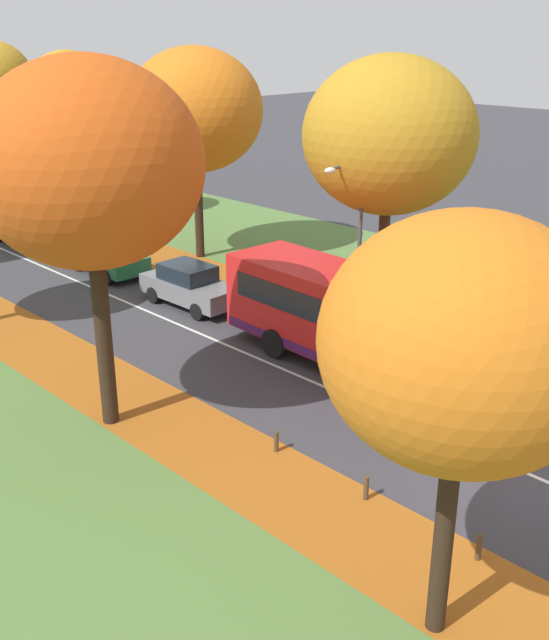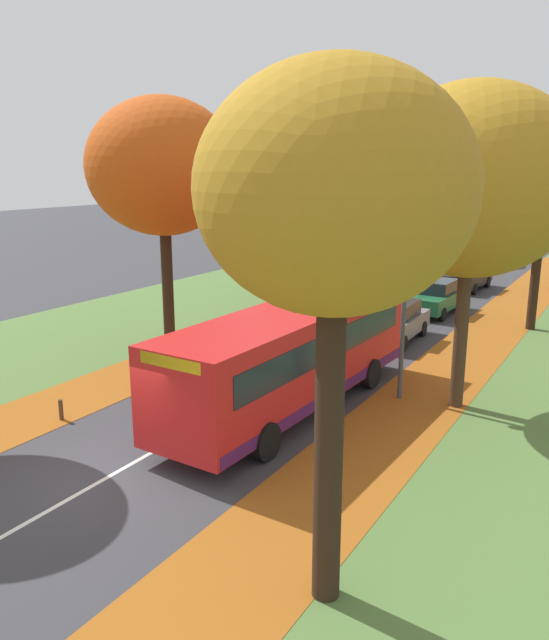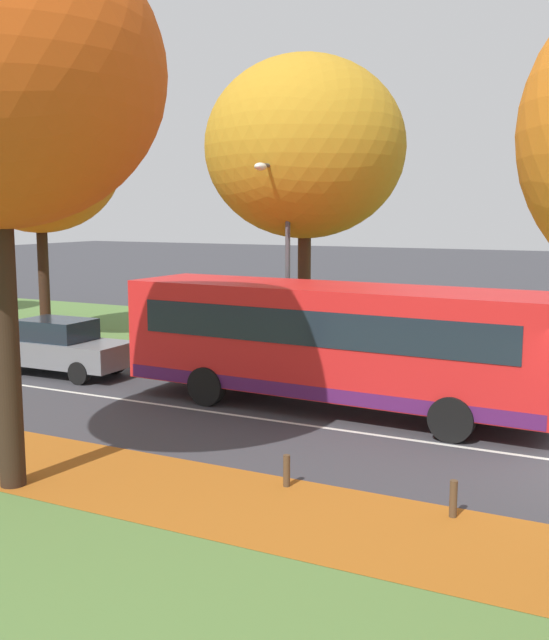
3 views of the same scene
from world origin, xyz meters
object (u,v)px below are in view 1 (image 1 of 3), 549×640
car_grey_lead (190,286)px  bus (369,323)px  bollard_fourth (276,442)px  streetlamp_right (354,230)px  tree_left_near (88,165)px  bollard_second (479,547)px  tree_left_nearest (463,343)px  bollard_third (366,488)px  car_green_following (107,255)px  tree_right_far (69,90)px  tree_right_mid (195,111)px  tree_right_near (389,136)px  car_black_third_in_line (24,227)px

car_grey_lead → bus: bearing=-89.8°
bollard_fourth → streetlamp_right: 8.83m
tree_left_near → bollard_second: tree_left_near is taller
tree_left_near → bollard_second: size_ratio=15.19×
streetlamp_right → bus: streetlamp_right is taller
tree_left_nearest → tree_left_near: (0.06, 10.45, 1.40)m
bus → car_grey_lead: size_ratio=2.48×
tree_left_near → bus: 9.43m
bollard_third → bollard_fourth: size_ratio=1.05×
bollard_third → streetlamp_right: bearing=42.1°
bollard_third → car_green_following: 19.08m
tree_right_far → tree_right_mid: bearing=-88.4°
tree_right_near → bollard_second: (-9.26, -9.68, -6.24)m
tree_left_near → bus: size_ratio=0.90×
bollard_third → bus: bearing=38.7°
tree_right_near → car_grey_lead: (-4.12, 5.90, -5.74)m
streetlamp_right → car_green_following: bearing=100.2°
tree_left_near → streetlamp_right: size_ratio=1.58×
bollard_second → tree_left_near: bearing=101.7°
tree_left_nearest → tree_right_near: 15.27m
bus → tree_left_near: bearing=157.3°
tree_left_nearest → tree_right_near: bearing=41.6°
bollard_fourth → tree_left_near: bearing=116.1°
bollard_fourth → bus: 5.49m
streetlamp_right → bus: size_ratio=0.57×
car_grey_lead → car_black_third_in_line: (-0.24, 12.64, 0.00)m
car_black_third_in_line → bollard_fourth: bearing=-102.3°
car_grey_lead → tree_right_near: bearing=-55.1°
tree_left_nearest → streetlamp_right: size_ratio=1.26×
bollard_second → car_grey_lead: car_grey_lead is taller
tree_left_near → bollard_fourth: bearing=-63.9°
tree_right_near → tree_right_far: 20.75m
tree_right_far → bus: tree_right_far is taller
bollard_second → bus: bearing=53.6°
car_black_third_in_line → tree_left_near: bearing=-111.0°
car_green_following → tree_right_near: bearing=-70.4°
car_green_following → car_black_third_in_line: size_ratio=1.00×
tree_left_near → bollard_second: bearing=-78.3°
tree_left_near → bus: bearing=-22.7°
tree_left_near → bollard_third: size_ratio=15.72×
car_green_following → tree_right_far: bearing=65.4°
tree_right_mid → bollard_fourth: bearing=-123.2°
bollard_fourth → streetlamp_right: streetlamp_right is taller
tree_left_near → bollard_third: tree_left_near is taller
tree_right_near → bollard_fourth: bearing=-157.0°
streetlamp_right → car_black_third_in_line: size_ratio=1.40×
tree_right_mid → car_grey_lead: 8.77m
bollard_fourth → bollard_third: bearing=-90.1°
bollard_fourth → bollard_second: bearing=-90.1°
tree_right_far → car_grey_lead: tree_right_far is taller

